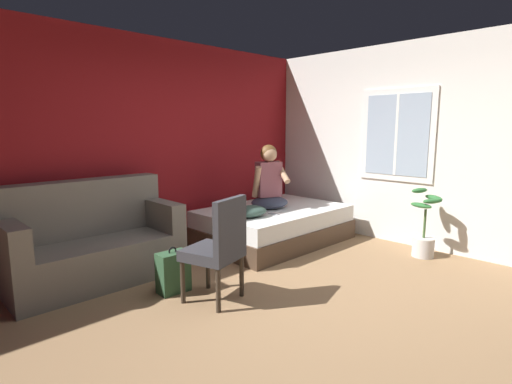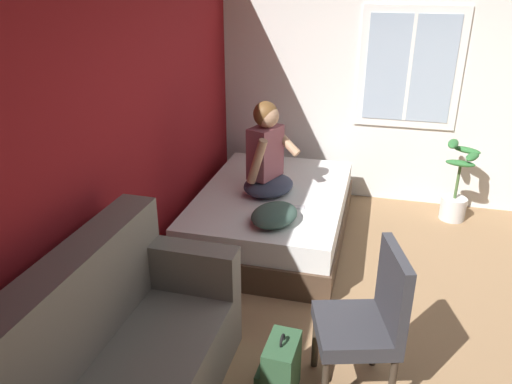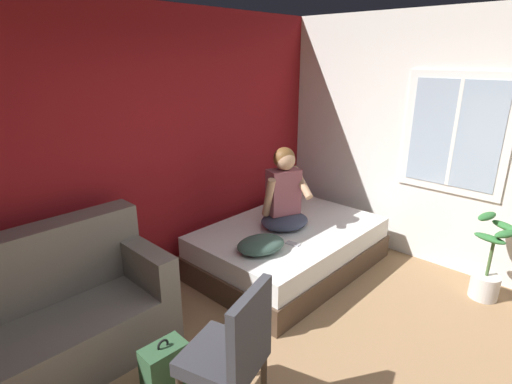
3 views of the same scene
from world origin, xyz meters
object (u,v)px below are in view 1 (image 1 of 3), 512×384
person_seated (269,183)px  throw_pillow (249,211)px  side_chair (219,246)px  potted_plant (424,233)px  couch (93,243)px  cell_phone (274,214)px  bed (273,225)px  backpack (173,273)px

person_seated → throw_pillow: bearing=-160.7°
side_chair → potted_plant: bearing=-16.7°
couch → side_chair: 1.47m
couch → cell_phone: bearing=-17.3°
bed → couch: size_ratio=1.18×
couch → throw_pillow: couch is taller
bed → throw_pillow: 0.71m
bed → couch: couch is taller
person_seated → backpack: person_seated is taller
bed → cell_phone: (-0.30, -0.28, 0.25)m
potted_plant → person_seated: bearing=115.8°
side_chair → backpack: 0.62m
bed → cell_phone: 0.48m
bed → throw_pillow: bearing=-166.2°
couch → backpack: (0.41, -0.86, -0.20)m
bed → backpack: size_ratio=4.41×
bed → potted_plant: bearing=-64.7°
potted_plant → throw_pillow: bearing=132.2°
couch → side_chair: bearing=-65.9°
couch → potted_plant: bearing=-33.5°
bed → potted_plant: (0.83, -1.76, 0.07)m
couch → throw_pillow: (1.76, -0.52, 0.16)m
side_chair → backpack: bearing=110.9°
couch → bed: bearing=-8.7°
bed → couch: 2.41m
couch → side_chair: (0.60, -1.34, 0.14)m
side_chair → throw_pillow: size_ratio=2.04×
bed → potted_plant: potted_plant is taller
side_chair → backpack: (-0.19, 0.48, -0.34)m
bed → potted_plant: 1.95m
couch → throw_pillow: 1.84m
potted_plant → side_chair: bearing=163.3°
side_chair → bed: bearing=28.7°
throw_pillow → backpack: bearing=-165.9°
throw_pillow → couch: bearing=163.6°
backpack → cell_phone: (1.67, 0.21, 0.29)m
backpack → potted_plant: potted_plant is taller
cell_phone → throw_pillow: bearing=149.7°
side_chair → cell_phone: side_chair is taller
backpack → cell_phone: 1.71m
person_seated → throw_pillow: size_ratio=1.82×
couch → potted_plant: (3.22, -2.13, -0.09)m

